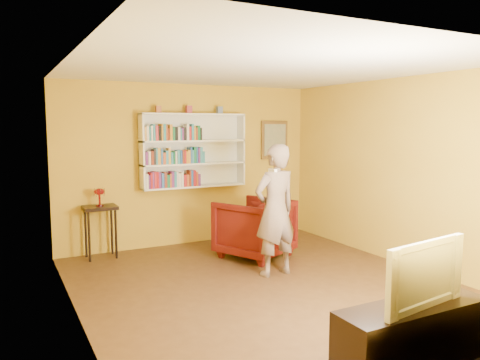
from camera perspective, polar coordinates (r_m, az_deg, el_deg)
name	(u,v)px	position (r m, az deg, el deg)	size (l,w,h in m)	color
room_shell	(266,206)	(5.81, 3.14, -3.23)	(5.30, 5.80, 2.88)	#402914
bookshelf	(192,151)	(7.90, -5.83, 3.58)	(1.80, 0.29, 1.23)	white
books_row_lower	(172,180)	(7.70, -8.29, 0.03)	(0.93, 0.18, 0.27)	silver
books_row_middle	(175,157)	(7.69, -7.90, 2.84)	(1.01, 0.19, 0.27)	#6A2879
books_row_upper	(173,133)	(7.66, -8.22, 5.68)	(0.96, 0.19, 0.27)	#C58522
ornament_left	(158,109)	(7.64, -9.94, 8.48)	(0.08, 0.08, 0.11)	#9F512D
ornament_centre	(189,109)	(7.81, -6.27, 8.54)	(0.09, 0.09, 0.13)	#9C3444
ornament_right	(219,110)	(8.03, -2.53, 8.51)	(0.09, 0.09, 0.12)	slate
framed_painting	(274,140)	(8.69, 4.22, 4.89)	(0.55, 0.05, 0.70)	brown
console_table	(100,215)	(7.42, -16.68, -4.10)	(0.49, 0.38, 0.80)	black
ruby_lustre	(99,193)	(7.36, -16.77, -1.57)	(0.17, 0.17, 0.27)	maroon
armchair	(254,228)	(7.22, 1.77, -5.86)	(0.96, 0.99, 0.90)	#400404
person	(275,210)	(6.28, 4.32, -3.70)	(0.65, 0.42, 1.77)	#6F5B52
game_remote	(273,170)	(5.78, 3.99, 1.19)	(0.04, 0.15, 0.04)	white
tv_cabinet	(413,334)	(4.41, 20.30, -17.19)	(1.44, 0.43, 0.51)	black
television	(415,272)	(4.23, 20.59, -10.46)	(0.99, 0.13, 0.57)	black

